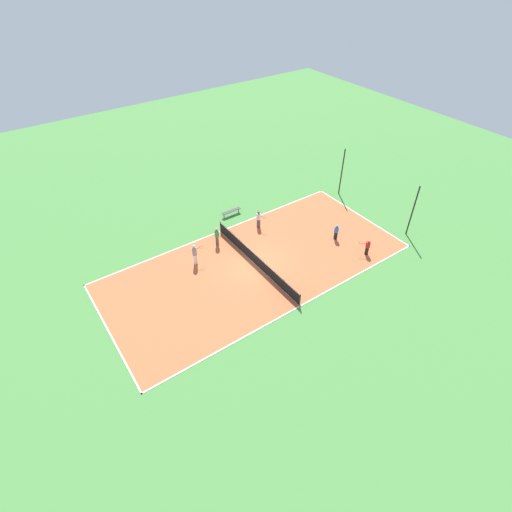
# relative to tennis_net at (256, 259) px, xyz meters

# --- Properties ---
(ground_plane) EXTENTS (80.00, 80.00, 0.00)m
(ground_plane) POSITION_rel_tennis_net_xyz_m (0.00, 0.00, -0.56)
(ground_plane) COLOR #47843D
(court_surface) EXTENTS (10.96, 23.80, 0.02)m
(court_surface) POSITION_rel_tennis_net_xyz_m (0.00, 0.00, -0.55)
(court_surface) COLOR #C66038
(court_surface) RESTS_ON ground_plane
(tennis_net) EXTENTS (10.76, 0.10, 1.07)m
(tennis_net) POSITION_rel_tennis_net_xyz_m (0.00, 0.00, 0.00)
(tennis_net) COLOR black
(tennis_net) RESTS_ON court_surface
(bench) EXTENTS (0.36, 1.90, 0.45)m
(bench) POSITION_rel_tennis_net_xyz_m (-7.05, 2.16, -0.17)
(bench) COLOR #333338
(bench) RESTS_ON ground_plane
(player_coach_red) EXTENTS (0.87, 0.91, 1.39)m
(player_coach_red) POSITION_rel_tennis_net_xyz_m (4.07, 8.10, 0.24)
(player_coach_red) COLOR black
(player_coach_red) RESTS_ON court_surface
(player_far_green) EXTENTS (0.49, 0.49, 1.69)m
(player_far_green) POSITION_rel_tennis_net_xyz_m (-3.97, -1.17, 0.42)
(player_far_green) COLOR #4C4C51
(player_far_green) RESTS_ON court_surface
(player_near_white) EXTENTS (0.99, 0.58, 1.63)m
(player_near_white) POSITION_rel_tennis_net_xyz_m (-4.04, 3.12, 0.39)
(player_near_white) COLOR #4C4C51
(player_near_white) RESTS_ON court_surface
(player_baseline_gray) EXTENTS (0.41, 0.96, 1.84)m
(player_baseline_gray) POSITION_rel_tennis_net_xyz_m (-2.84, -3.83, 0.53)
(player_baseline_gray) COLOR white
(player_baseline_gray) RESTS_ON court_surface
(player_near_blue) EXTENTS (0.50, 0.50, 1.46)m
(player_near_blue) POSITION_rel_tennis_net_xyz_m (1.15, 7.46, 0.28)
(player_near_blue) COLOR black
(player_near_blue) RESTS_ON court_surface
(tennis_ball_left_sideline) EXTENTS (0.07, 0.07, 0.07)m
(tennis_ball_left_sideline) POSITION_rel_tennis_net_xyz_m (-0.48, 0.14, -0.51)
(tennis_ball_left_sideline) COLOR #CCE033
(tennis_ball_left_sideline) RESTS_ON court_surface
(tennis_ball_near_net) EXTENTS (0.07, 0.07, 0.07)m
(tennis_ball_near_net) POSITION_rel_tennis_net_xyz_m (-4.52, 0.89, -0.51)
(tennis_ball_near_net) COLOR #CCE033
(tennis_ball_near_net) RESTS_ON court_surface
(tennis_ball_far_baseline) EXTENTS (0.07, 0.07, 0.07)m
(tennis_ball_far_baseline) POSITION_rel_tennis_net_xyz_m (-1.92, 7.92, -0.51)
(tennis_ball_far_baseline) COLOR #CCE033
(tennis_ball_far_baseline) RESTS_ON court_surface
(tennis_ball_midcourt) EXTENTS (0.07, 0.07, 0.07)m
(tennis_ball_midcourt) POSITION_rel_tennis_net_xyz_m (-1.47, 10.89, -0.51)
(tennis_ball_midcourt) COLOR #CCE033
(tennis_ball_midcourt) RESTS_ON court_surface
(fence_post_back_left) EXTENTS (0.12, 0.12, 4.72)m
(fence_post_back_left) POSITION_rel_tennis_net_xyz_m (-4.15, 13.02, 1.79)
(fence_post_back_left) COLOR black
(fence_post_back_left) RESTS_ON ground_plane
(fence_post_back_right) EXTENTS (0.12, 0.12, 4.72)m
(fence_post_back_right) POSITION_rel_tennis_net_xyz_m (4.15, 13.02, 1.79)
(fence_post_back_right) COLOR black
(fence_post_back_right) RESTS_ON ground_plane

